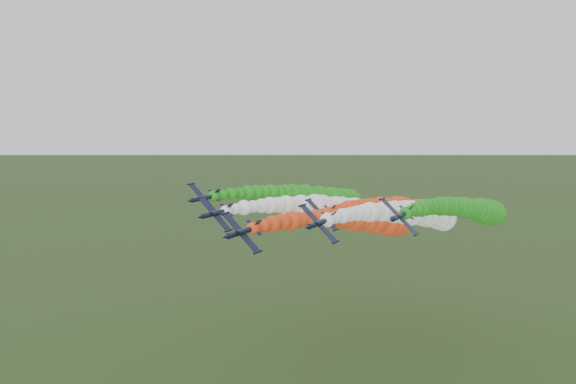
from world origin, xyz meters
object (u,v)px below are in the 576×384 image
at_px(jet_inner_right, 416,215).
at_px(jet_outer_left, 321,198).
at_px(jet_inner_left, 335,208).
at_px(jet_outer_right, 473,210).
at_px(jet_trail, 408,209).
at_px(jet_lead, 368,221).

xyz_separation_m(jet_inner_right, jet_outer_left, (-30.73, 10.14, 0.86)).
distance_m(jet_inner_left, jet_outer_right, 34.87).
relative_size(jet_inner_left, jet_outer_right, 1.00).
xyz_separation_m(jet_outer_right, jet_trail, (-19.71, 9.63, -2.72)).
bearing_deg(jet_outer_right, jet_inner_left, -162.06).
distance_m(jet_lead, jet_outer_left, 28.95).
relative_size(jet_outer_right, jet_trail, 1.00).
bearing_deg(jet_lead, jet_inner_left, 144.90).
xyz_separation_m(jet_inner_left, jet_outer_left, (-9.00, 10.32, 0.94)).
relative_size(jet_lead, jet_inner_right, 1.00).
xyz_separation_m(jet_outer_left, jet_trail, (22.46, 10.05, -3.04)).
xyz_separation_m(jet_inner_left, jet_trail, (13.46, 20.37, -2.10)).
xyz_separation_m(jet_lead, jet_outer_left, (-21.61, 19.18, 1.76)).
bearing_deg(jet_trail, jet_inner_left, -123.45).
distance_m(jet_lead, jet_trail, 29.27).
bearing_deg(jet_lead, jet_trail, 88.34).
height_order(jet_outer_left, jet_trail, jet_outer_left).
relative_size(jet_inner_left, jet_outer_left, 0.99).
height_order(jet_inner_left, jet_trail, jet_inner_left).
relative_size(jet_inner_right, jet_outer_right, 1.00).
distance_m(jet_inner_left, jet_trail, 24.50).
distance_m(jet_inner_right, jet_outer_left, 32.37).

